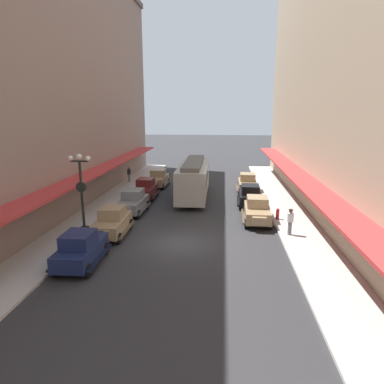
% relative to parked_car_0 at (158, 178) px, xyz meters
% --- Properties ---
extents(ground_plane, '(200.00, 200.00, 0.00)m').
position_rel_parked_car_0_xyz_m(ground_plane, '(4.52, -15.76, -0.94)').
color(ground_plane, '#2D2D30').
extents(sidewalk_left, '(3.00, 60.00, 0.15)m').
position_rel_parked_car_0_xyz_m(sidewalk_left, '(-2.98, -15.76, -0.87)').
color(sidewalk_left, '#B7B5AD').
rests_on(sidewalk_left, ground).
extents(sidewalk_right, '(3.00, 60.00, 0.15)m').
position_rel_parked_car_0_xyz_m(sidewalk_right, '(12.02, -15.76, -0.87)').
color(sidewalk_right, '#B7B5AD').
rests_on(sidewalk_right, ground).
extents(building_row_left, '(4.30, 60.00, 22.04)m').
position_rel_parked_car_0_xyz_m(building_row_left, '(-5.72, -15.76, 10.07)').
color(building_row_left, gray).
rests_on(building_row_left, ground).
extents(parked_car_0, '(2.25, 4.30, 1.84)m').
position_rel_parked_car_0_xyz_m(parked_car_0, '(0.00, 0.00, 0.00)').
color(parked_car_0, '#997F5B').
rests_on(parked_car_0, ground).
extents(parked_car_1, '(2.24, 4.30, 1.84)m').
position_rel_parked_car_0_xyz_m(parked_car_1, '(-0.16, -9.75, 0.00)').
color(parked_car_1, slate).
rests_on(parked_car_1, ground).
extents(parked_car_2, '(2.20, 4.28, 1.84)m').
position_rel_parked_car_0_xyz_m(parked_car_2, '(-0.18, -14.80, 0.00)').
color(parked_car_2, '#997F5B').
rests_on(parked_car_2, ground).
extents(parked_car_3, '(2.23, 4.29, 1.84)m').
position_rel_parked_car_0_xyz_m(parked_car_3, '(9.16, -6.77, 0.00)').
color(parked_car_3, black).
rests_on(parked_car_3, ground).
extents(parked_car_4, '(2.22, 4.29, 1.84)m').
position_rel_parked_car_0_xyz_m(parked_car_4, '(-0.38, -19.25, 0.00)').
color(parked_car_4, '#19234C').
rests_on(parked_car_4, ground).
extents(parked_car_5, '(2.17, 4.27, 1.84)m').
position_rel_parked_car_0_xyz_m(parked_car_5, '(-0.20, -5.12, 0.00)').
color(parked_car_5, '#591919').
rests_on(parked_car_5, ground).
extents(parked_car_6, '(2.20, 4.28, 1.84)m').
position_rel_parked_car_0_xyz_m(parked_car_6, '(9.28, -1.66, 0.00)').
color(parked_car_6, '#997F5B').
rests_on(parked_car_6, ground).
extents(parked_car_7, '(2.21, 4.29, 1.84)m').
position_rel_parked_car_0_xyz_m(parked_car_7, '(9.34, -11.24, 0.00)').
color(parked_car_7, '#997F5B').
rests_on(parked_car_7, ground).
extents(streetcar, '(2.64, 9.63, 3.46)m').
position_rel_parked_car_0_xyz_m(streetcar, '(4.18, -4.42, 0.96)').
color(streetcar, '#ADA899').
rests_on(streetcar, ground).
extents(lamp_post_with_clock, '(1.42, 0.44, 5.16)m').
position_rel_parked_car_0_xyz_m(lamp_post_with_clock, '(-1.88, -15.16, 2.04)').
color(lamp_post_with_clock, black).
rests_on(lamp_post_with_clock, sidewalk_left).
extents(fire_hydrant, '(0.24, 0.24, 0.82)m').
position_rel_parked_car_0_xyz_m(fire_hydrant, '(10.87, -10.83, -0.38)').
color(fire_hydrant, '#B21E19').
rests_on(fire_hydrant, sidewalk_right).
extents(pedestrian_0, '(0.36, 0.28, 1.67)m').
position_rel_parked_car_0_xyz_m(pedestrian_0, '(11.15, -14.06, 0.07)').
color(pedestrian_0, slate).
rests_on(pedestrian_0, sidewalk_right).
extents(pedestrian_1, '(0.36, 0.24, 1.64)m').
position_rel_parked_car_0_xyz_m(pedestrian_1, '(-3.56, 1.64, 0.05)').
color(pedestrian_1, slate).
rests_on(pedestrian_1, sidewalk_left).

